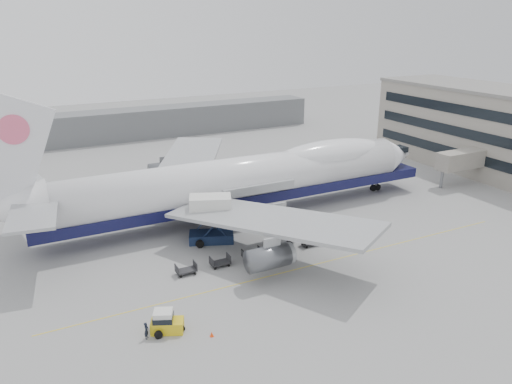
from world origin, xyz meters
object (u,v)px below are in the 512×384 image
ground_worker (146,331)px  catering_truck (211,217)px  baggage_tug (166,322)px  airliner (246,179)px

ground_worker → catering_truck: bearing=-3.9°
baggage_tug → ground_worker: bearing=-148.1°
baggage_tug → ground_worker: 1.91m
airliner → baggage_tug: bearing=-130.4°
catering_truck → baggage_tug: 20.20m
catering_truck → airliner: bearing=59.9°
airliner → ground_worker: (-21.32, -23.11, -4.80)m
catering_truck → baggage_tug: catering_truck is taller
airliner → baggage_tug: airliner is taller
catering_truck → ground_worker: size_ratio=3.84×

